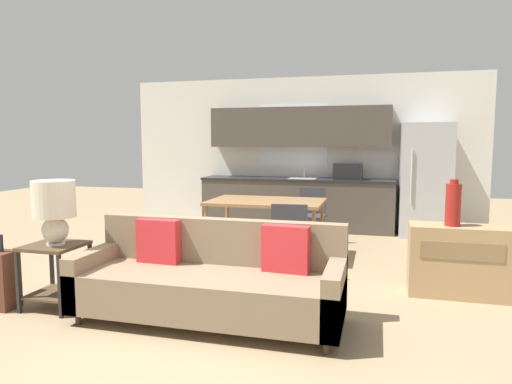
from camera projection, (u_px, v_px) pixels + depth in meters
The scene contains 12 objects.
ground_plane at pixel (211, 316), 4.04m from camera, with size 20.00×20.00×0.00m, color #9E8460.
wall_back at pixel (300, 152), 8.33m from camera, with size 6.40×0.07×2.70m.
kitchen_counter at pixel (298, 181), 8.10m from camera, with size 3.38×0.65×2.15m.
refrigerator at pixel (425, 180), 7.42m from camera, with size 0.79×0.78×1.84m.
dining_table at pixel (266, 205), 6.06m from camera, with size 1.50×0.96×0.77m.
couch at pixel (211, 281), 3.94m from camera, with size 2.28×0.80×0.85m.
side_table at pixel (55, 265), 4.23m from camera, with size 0.48×0.48×0.60m.
table_lamp at pixel (54, 206), 4.15m from camera, with size 0.38×0.38×0.59m.
credenza at pixel (458, 261), 4.55m from camera, with size 0.94×0.39×0.71m.
vase at pixel (453, 204), 4.48m from camera, with size 0.14×0.14×0.46m.
dining_chair_far_right at pixel (311, 213), 6.78m from camera, with size 0.43×0.43×0.86m.
dining_chair_near_right at pixel (290, 235), 5.15m from camera, with size 0.45×0.45×0.86m.
Camera 1 is at (1.39, -3.66, 1.53)m, focal length 32.00 mm.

